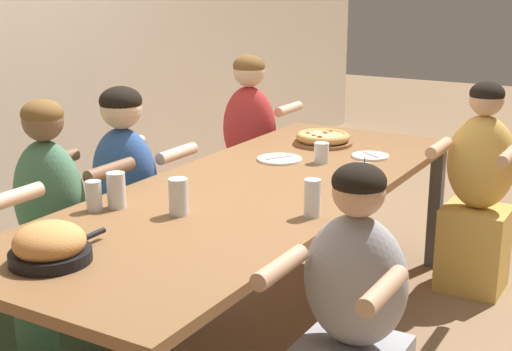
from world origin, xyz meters
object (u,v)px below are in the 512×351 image
object	(u,v)px
drinking_glass_d	(312,200)
diner_far_center	(127,211)
cocktail_glass_blue	(362,176)
pizza_board_main	(323,138)
drinking_glass_b	(178,199)
drinking_glass_e	(321,154)
diner_near_midleft	(352,336)
diner_far_midleft	(53,243)
skillet_bowl	(50,246)
empty_plate_b	(280,159)
empty_plate_a	(370,156)
drinking_glass_a	(116,190)
drinking_glass_c	(94,196)
diner_near_right	(478,199)
diner_far_right	(250,157)

from	to	relation	value
drinking_glass_d	diner_far_center	bearing A→B (deg)	79.87
cocktail_glass_blue	diner_far_center	size ratio (longest dim) A/B	0.11
pizza_board_main	drinking_glass_b	distance (m)	1.39
drinking_glass_d	cocktail_glass_blue	bearing A→B (deg)	-0.48
drinking_glass_e	diner_near_midleft	bearing A→B (deg)	-149.58
cocktail_glass_blue	diner_far_midleft	size ratio (longest dim) A/B	0.11
skillet_bowl	diner_far_midleft	world-z (taller)	diner_far_midleft
diner_near_midleft	pizza_board_main	bearing A→B (deg)	-61.07
empty_plate_b	drinking_glass_e	distance (m)	0.22
cocktail_glass_blue	diner_far_center	world-z (taller)	diner_far_center
cocktail_glass_blue	empty_plate_b	bearing A→B (deg)	68.12
pizza_board_main	diner_near_midleft	bearing A→B (deg)	-151.07
diner_far_center	drinking_glass_b	bearing A→B (deg)	-34.12
empty_plate_a	empty_plate_b	size ratio (longest dim) A/B	0.85
drinking_glass_a	diner_far_midleft	xyz separation A→B (m)	(0.01, 0.39, -0.31)
pizza_board_main	empty_plate_b	bearing A→B (deg)	175.09
drinking_glass_a	drinking_glass_c	xyz separation A→B (m)	(-0.07, 0.05, -0.01)
cocktail_glass_blue	drinking_glass_d	distance (m)	0.49
empty_plate_b	diner_near_midleft	world-z (taller)	diner_near_midleft
skillet_bowl	drinking_glass_d	distance (m)	1.00
drinking_glass_e	diner_far_midleft	size ratio (longest dim) A/B	0.09
drinking_glass_b	skillet_bowl	bearing A→B (deg)	172.95
empty_plate_a	drinking_glass_e	distance (m)	0.29
diner_near_right	diner_far_right	xyz separation A→B (m)	(0.03, 1.45, 0.04)
skillet_bowl	empty_plate_a	world-z (taller)	skillet_bowl
pizza_board_main	diner_far_right	distance (m)	0.72
pizza_board_main	diner_near_midleft	xyz separation A→B (m)	(-1.48, -0.82, -0.30)
drinking_glass_a	drinking_glass_e	size ratio (longest dim) A/B	1.42
drinking_glass_b	drinking_glass_e	bearing A→B (deg)	-7.51
empty_plate_b	drinking_glass_d	bearing A→B (deg)	-143.16
diner_far_right	diner_near_midleft	distance (m)	2.26
drinking_glass_c	diner_near_midleft	size ratio (longest dim) A/B	0.11
empty_plate_b	diner_far_right	distance (m)	0.93
drinking_glass_b	diner_near_midleft	distance (m)	0.86
drinking_glass_e	cocktail_glass_blue	bearing A→B (deg)	-129.99
empty_plate_b	cocktail_glass_blue	size ratio (longest dim) A/B	1.80
empty_plate_a	cocktail_glass_blue	size ratio (longest dim) A/B	1.52
empty_plate_b	diner_far_right	xyz separation A→B (m)	(0.68, 0.59, -0.21)
diner_far_midleft	diner_near_midleft	xyz separation A→B (m)	(-0.05, -1.45, -0.04)
pizza_board_main	empty_plate_a	bearing A→B (deg)	-112.47
pizza_board_main	diner_near_midleft	size ratio (longest dim) A/B	0.30
empty_plate_a	diner_far_right	distance (m)	1.06
empty_plate_b	drinking_glass_a	bearing A→B (deg)	168.90
drinking_glass_a	drinking_glass_d	size ratio (longest dim) A/B	0.98
cocktail_glass_blue	drinking_glass_a	distance (m)	1.08
cocktail_glass_blue	drinking_glass_a	world-z (taller)	drinking_glass_a
empty_plate_a	drinking_glass_d	distance (m)	1.01
drinking_glass_d	diner_far_center	distance (m)	1.17
drinking_glass_a	diner_near_midleft	size ratio (longest dim) A/B	0.13
diner_near_right	diner_far_right	size ratio (longest dim) A/B	0.95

